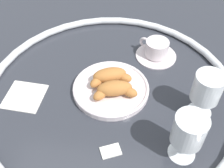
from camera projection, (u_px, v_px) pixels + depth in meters
The scene contains 10 objects.
ground_plane at pixel (111, 93), 0.83m from camera, with size 2.20×2.20×0.00m, color #2D3038.
table_chrome_rim at pixel (111, 90), 0.82m from camera, with size 0.75×0.75×0.02m, color silver.
pastry_plate at pixel (112, 89), 0.83m from camera, with size 0.23×0.23×0.02m.
croissant_large at pixel (110, 76), 0.82m from camera, with size 0.13×0.09×0.04m.
croissant_small at pixel (115, 89), 0.79m from camera, with size 0.13×0.08×0.04m.
coffee_cup_near at pixel (156, 50), 0.93m from camera, with size 0.14×0.14×0.06m.
juice_glass_left at pixel (207, 90), 0.71m from camera, with size 0.08×0.08×0.14m.
juice_glass_right at pixel (189, 132), 0.63m from camera, with size 0.08×0.08×0.14m.
sugar_packet at pixel (111, 151), 0.69m from camera, with size 0.05×0.03×0.01m, color white.
folded_napkin at pixel (25, 96), 0.82m from camera, with size 0.11×0.11×0.01m, color silver.
Camera 1 is at (-0.06, 0.55, 0.62)m, focal length 44.84 mm.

